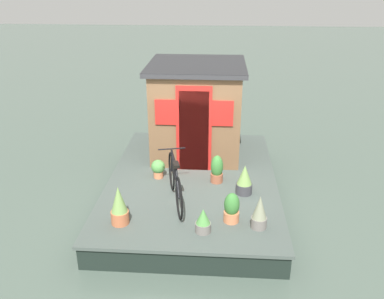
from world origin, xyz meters
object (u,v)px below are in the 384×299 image
object	(u,v)px
bicycle	(175,182)
potted_plant_mint	(203,221)
potted_plant_fern	(259,213)
potted_plant_basil	(158,168)
potted_plant_sage	(232,208)
potted_plant_ivy	(244,180)
potted_plant_geranium	(119,206)
houseboat_cabin	(197,109)
potted_plant_succulent	(217,170)

from	to	relation	value
bicycle	potted_plant_mint	size ratio (longest dim) A/B	4.13
potted_plant_fern	potted_plant_basil	size ratio (longest dim) A/B	1.51
bicycle	potted_plant_fern	bearing A→B (deg)	-116.43
potted_plant_sage	potted_plant_ivy	world-z (taller)	potted_plant_ivy
potted_plant_geranium	potted_plant_mint	xyz separation A→B (m)	(-0.15, -1.38, -0.13)
potted_plant_sage	potted_plant_basil	size ratio (longest dim) A/B	1.37
houseboat_cabin	potted_plant_geranium	xyz separation A→B (m)	(-3.05, 1.09, -0.71)
potted_plant_sage	potted_plant_ivy	size ratio (longest dim) A/B	0.91
potted_plant_ivy	potted_plant_basil	world-z (taller)	potted_plant_ivy
potted_plant_geranium	potted_plant_fern	world-z (taller)	potted_plant_geranium
potted_plant_fern	bicycle	bearing A→B (deg)	63.57
potted_plant_geranium	potted_plant_mint	world-z (taller)	potted_plant_geranium
houseboat_cabin	potted_plant_ivy	distance (m)	2.27
houseboat_cabin	potted_plant_mint	distance (m)	3.31
bicycle	potted_plant_ivy	bearing A→B (deg)	-72.26
potted_plant_sage	potted_plant_basil	distance (m)	2.08
potted_plant_succulent	potted_plant_basil	size ratio (longest dim) A/B	1.49
houseboat_cabin	potted_plant_geranium	bearing A→B (deg)	160.39
potted_plant_mint	potted_plant_fern	size ratio (longest dim) A/B	0.72
potted_plant_ivy	potted_plant_mint	bearing A→B (deg)	151.29
potted_plant_geranium	potted_plant_mint	size ratio (longest dim) A/B	1.64
potted_plant_mint	potted_plant_ivy	distance (m)	1.48
bicycle	potted_plant_mint	distance (m)	1.07
potted_plant_sage	potted_plant_basil	xyz separation A→B (m)	(1.49, 1.44, -0.04)
potted_plant_fern	potted_plant_basil	world-z (taller)	potted_plant_fern
potted_plant_mint	potted_plant_basil	bearing A→B (deg)	28.31
bicycle	potted_plant_fern	distance (m)	1.61
bicycle	potted_plant_geranium	xyz separation A→B (m)	(-0.75, 0.84, -0.08)
bicycle	potted_plant_basil	world-z (taller)	bicycle
potted_plant_sage	houseboat_cabin	bearing A→B (deg)	14.64
bicycle	potted_plant_mint	bearing A→B (deg)	-148.95
potted_plant_succulent	potted_plant_ivy	distance (m)	0.67
potted_plant_geranium	potted_plant_succulent	xyz separation A→B (m)	(1.57, -1.57, -0.05)
potted_plant_fern	potted_plant_ivy	bearing A→B (deg)	9.48
potted_plant_geranium	potted_plant_mint	distance (m)	1.39
potted_plant_sage	potted_plant_mint	bearing A→B (deg)	126.02
potted_plant_fern	potted_plant_geranium	bearing A→B (deg)	90.85
houseboat_cabin	bicycle	distance (m)	2.39
potted_plant_fern	houseboat_cabin	bearing A→B (deg)	21.55
potted_plant_geranium	potted_plant_ivy	world-z (taller)	potted_plant_geranium
potted_plant_sage	potted_plant_basil	world-z (taller)	potted_plant_sage
houseboat_cabin	bicycle	size ratio (longest dim) A/B	1.22
houseboat_cabin	potted_plant_mint	size ratio (longest dim) A/B	5.05
houseboat_cabin	bicycle	world-z (taller)	houseboat_cabin
houseboat_cabin	potted_plant_basil	bearing A→B (deg)	153.17
potted_plant_sage	potted_plant_mint	size ratio (longest dim) A/B	1.27
potted_plant_basil	potted_plant_mint	bearing A→B (deg)	-151.69
potted_plant_geranium	potted_plant_succulent	world-z (taller)	potted_plant_geranium
potted_plant_succulent	potted_plant_fern	distance (m)	1.69
houseboat_cabin	potted_plant_basil	xyz separation A→B (m)	(-1.37, 0.69, -0.82)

